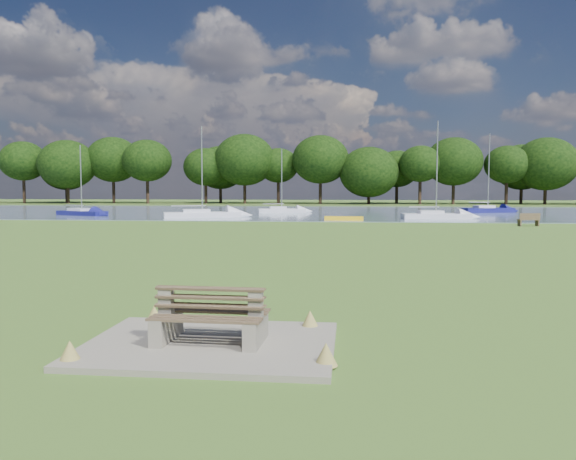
# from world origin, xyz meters

# --- Properties ---
(ground) EXTENTS (220.00, 220.00, 0.00)m
(ground) POSITION_xyz_m (0.00, 0.00, 0.00)
(ground) COLOR olive
(river) EXTENTS (220.00, 40.00, 0.10)m
(river) POSITION_xyz_m (0.00, 42.00, 0.00)
(river) COLOR slate
(river) RESTS_ON ground
(far_bank) EXTENTS (220.00, 20.00, 0.40)m
(far_bank) POSITION_xyz_m (0.00, 72.00, 0.00)
(far_bank) COLOR #4C6626
(far_bank) RESTS_ON ground
(concrete_pad) EXTENTS (4.20, 3.20, 0.10)m
(concrete_pad) POSITION_xyz_m (0.00, -14.00, 0.05)
(concrete_pad) COLOR gray
(concrete_pad) RESTS_ON ground
(bench_pair) EXTENTS (1.91, 1.17, 1.01)m
(bench_pair) POSITION_xyz_m (-0.00, -14.00, 0.51)
(bench_pair) COLOR gray
(bench_pair) RESTS_ON concrete_pad
(riverbank_bench) EXTENTS (1.59, 0.74, 0.94)m
(riverbank_bench) POSITION_xyz_m (15.07, 18.57, 0.47)
(riverbank_bench) COLOR brown
(riverbank_bench) RESTS_ON ground
(kayak) EXTENTS (3.26, 1.00, 0.32)m
(kayak) POSITION_xyz_m (1.81, 24.00, 0.21)
(kayak) COLOR yellow
(kayak) RESTS_ON river
(tree_line) EXTENTS (145.66, 9.19, 11.13)m
(tree_line) POSITION_xyz_m (1.21, 68.00, 6.65)
(tree_line) COLOR black
(tree_line) RESTS_ON far_bank
(sailboat_0) EXTENTS (6.07, 2.44, 8.51)m
(sailboat_0) POSITION_xyz_m (9.75, 27.02, 0.50)
(sailboat_0) COLOR silver
(sailboat_0) RESTS_ON river
(sailboat_1) EXTENTS (6.00, 3.48, 8.64)m
(sailboat_1) POSITION_xyz_m (17.34, 40.61, 0.55)
(sailboat_1) COLOR navy
(sailboat_1) RESTS_ON river
(sailboat_2) EXTENTS (5.90, 3.85, 6.89)m
(sailboat_2) POSITION_xyz_m (-24.05, 29.49, 0.46)
(sailboat_2) COLOR navy
(sailboat_2) RESTS_ON river
(sailboat_3) EXTENTS (5.36, 2.67, 7.01)m
(sailboat_3) POSITION_xyz_m (-5.25, 38.16, 0.46)
(sailboat_3) COLOR silver
(sailboat_3) RESTS_ON river
(sailboat_4) EXTENTS (7.21, 4.33, 8.32)m
(sailboat_4) POSITION_xyz_m (-11.31, 27.27, 0.49)
(sailboat_4) COLOR silver
(sailboat_4) RESTS_ON river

